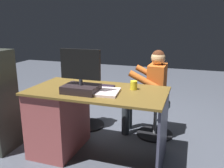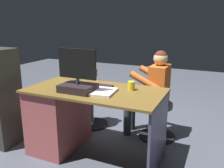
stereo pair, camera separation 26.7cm
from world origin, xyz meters
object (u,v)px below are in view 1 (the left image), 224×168
Objects in this scene: tv_remote at (71,86)px; visitor_chair at (155,117)px; keyboard at (95,86)px; computer_mouse at (73,83)px; person at (149,86)px; cup at (134,85)px; desk at (66,117)px; office_chair_teddy at (88,108)px; monitor at (81,81)px; teddy_bear at (88,83)px.

visitor_chair is (-0.84, -0.68, -0.51)m from tv_remote.
computer_mouse is (0.27, -0.02, 0.01)m from keyboard.
keyboard is at bearing 49.89° from person.
tv_remote is (-0.02, 0.11, -0.01)m from computer_mouse.
cup is at bearing -179.18° from computer_mouse.
tv_remote reaches higher than desk.
person is (-0.84, -0.02, 0.38)m from office_chair_teddy.
tv_remote is at bearing 19.08° from keyboard.
keyboard is 0.26m from tv_remote.
office_chair_teddy is at bearing -69.50° from monitor.
keyboard reaches higher than desk.
office_chair_teddy is at bearing -86.77° from desk.
person reaches higher than tv_remote.
monitor is at bearing 130.62° from computer_mouse.
keyboard is at bearing 121.01° from teddy_bear.
desk is at bearing 93.23° from office_chair_teddy.
teddy_bear is at bearing 0.54° from visitor_chair.
person is at bearing -144.12° from tv_remote.
desk is at bearing 10.10° from tv_remote.
cup is at bearing -176.37° from tv_remote.
cup is 0.20× the size of visitor_chair.
tv_remote is at bearing 42.15° from person.
monitor is at bearing 52.77° from visitor_chair.
keyboard reaches higher than visitor_chair.
teddy_bear is at bearing 0.45° from person.
tv_remote is 0.32× the size of visitor_chair.
teddy_bear is at bearing -87.77° from tv_remote.
tv_remote is 0.69m from teddy_bear.
teddy_bear is (0.08, -0.56, -0.14)m from computer_mouse.
person is (-0.54, -0.83, -0.23)m from monitor.
desk is 14.91× the size of computer_mouse.
computer_mouse is 0.11m from tv_remote.
monitor is at bearing 110.50° from office_chair_teddy.
cup is (-0.70, -0.01, 0.03)m from computer_mouse.
cup is 0.80m from visitor_chair.
computer_mouse is at bearing 97.75° from teddy_bear.
visitor_chair is at bearing -127.23° from monitor.
teddy_bear is 0.81× the size of visitor_chair.
person reaches higher than teddy_bear.
desk is 0.85m from cup.
visitor_chair is 0.41m from person.
keyboard is (-0.05, -0.24, -0.11)m from monitor.
desk is at bearing 93.17° from teddy_bear.
teddy_bear is 1.01m from visitor_chair.
teddy_bear is at bearing -82.25° from computer_mouse.
cup is at bearing 144.64° from teddy_bear.
office_chair_teddy is (0.10, -0.65, -0.50)m from tv_remote.
monitor is 4.73× the size of cup.
person is at bearing -178.68° from office_chair_teddy.
keyboard reaches higher than tv_remote.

